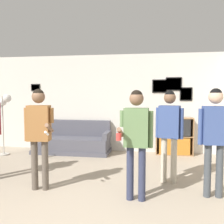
{
  "coord_description": "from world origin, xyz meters",
  "views": [
    {
      "loc": [
        1.34,
        -2.53,
        1.62
      ],
      "look_at": [
        0.57,
        2.19,
        1.26
      ],
      "focal_mm": 40.0,
      "sensor_mm": 36.0,
      "label": 1
    }
  ],
  "objects_px": {
    "floor_lamp": "(2,107)",
    "person_spectator_far_right": "(215,131)",
    "person_player_foreground_center": "(39,128)",
    "person_spectator_near_bookshelf": "(169,127)",
    "person_watcher_holding_cup": "(136,133)",
    "bookshelf": "(174,136)",
    "bottle_on_floor": "(44,153)",
    "couch": "(72,142)",
    "drinking_cup": "(168,115)"
  },
  "relations": [
    {
      "from": "bookshelf",
      "to": "bottle_on_floor",
      "type": "relative_size",
      "value": 3.38
    },
    {
      "from": "floor_lamp",
      "to": "person_watcher_holding_cup",
      "type": "relative_size",
      "value": 0.96
    },
    {
      "from": "person_spectator_far_right",
      "to": "person_player_foreground_center",
      "type": "bearing_deg",
      "value": -177.0
    },
    {
      "from": "bookshelf",
      "to": "bottle_on_floor",
      "type": "distance_m",
      "value": 3.4
    },
    {
      "from": "person_spectator_near_bookshelf",
      "to": "floor_lamp",
      "type": "bearing_deg",
      "value": 161.37
    },
    {
      "from": "couch",
      "to": "bottle_on_floor",
      "type": "xyz_separation_m",
      "value": [
        -0.52,
        -0.67,
        -0.17
      ]
    },
    {
      "from": "bookshelf",
      "to": "person_spectator_near_bookshelf",
      "type": "bearing_deg",
      "value": -97.29
    },
    {
      "from": "bookshelf",
      "to": "person_spectator_far_right",
      "type": "distance_m",
      "value": 2.79
    },
    {
      "from": "couch",
      "to": "bottle_on_floor",
      "type": "relative_size",
      "value": 7.15
    },
    {
      "from": "person_spectator_far_right",
      "to": "drinking_cup",
      "type": "bearing_deg",
      "value": 101.02
    },
    {
      "from": "person_watcher_holding_cup",
      "to": "person_spectator_near_bookshelf",
      "type": "height_order",
      "value": "same"
    },
    {
      "from": "floor_lamp",
      "to": "drinking_cup",
      "type": "bearing_deg",
      "value": 9.99
    },
    {
      "from": "person_player_foreground_center",
      "to": "bookshelf",
      "type": "bearing_deg",
      "value": 49.57
    },
    {
      "from": "couch",
      "to": "bookshelf",
      "type": "distance_m",
      "value": 2.77
    },
    {
      "from": "floor_lamp",
      "to": "person_player_foreground_center",
      "type": "height_order",
      "value": "person_player_foreground_center"
    },
    {
      "from": "person_watcher_holding_cup",
      "to": "drinking_cup",
      "type": "bearing_deg",
      "value": 77.75
    },
    {
      "from": "floor_lamp",
      "to": "person_spectator_far_right",
      "type": "xyz_separation_m",
      "value": [
        4.83,
        -1.96,
        -0.23
      ]
    },
    {
      "from": "floor_lamp",
      "to": "person_watcher_holding_cup",
      "type": "distance_m",
      "value": 4.3
    },
    {
      "from": "bookshelf",
      "to": "bottle_on_floor",
      "type": "height_order",
      "value": "bookshelf"
    },
    {
      "from": "person_watcher_holding_cup",
      "to": "couch",
      "type": "bearing_deg",
      "value": 124.43
    },
    {
      "from": "floor_lamp",
      "to": "drinking_cup",
      "type": "distance_m",
      "value": 4.37
    },
    {
      "from": "person_spectator_near_bookshelf",
      "to": "drinking_cup",
      "type": "xyz_separation_m",
      "value": [
        0.12,
        2.17,
        0.01
      ]
    },
    {
      "from": "couch",
      "to": "person_player_foreground_center",
      "type": "bearing_deg",
      "value": -83.24
    },
    {
      "from": "bookshelf",
      "to": "person_spectator_far_right",
      "type": "xyz_separation_m",
      "value": [
        0.37,
        -2.71,
        0.55
      ]
    },
    {
      "from": "person_player_foreground_center",
      "to": "person_spectator_near_bookshelf",
      "type": "height_order",
      "value": "person_player_foreground_center"
    },
    {
      "from": "person_player_foreground_center",
      "to": "person_watcher_holding_cup",
      "type": "distance_m",
      "value": 1.63
    },
    {
      "from": "floor_lamp",
      "to": "person_spectator_near_bookshelf",
      "type": "height_order",
      "value": "person_spectator_near_bookshelf"
    },
    {
      "from": "person_player_foreground_center",
      "to": "person_watcher_holding_cup",
      "type": "xyz_separation_m",
      "value": [
        1.62,
        -0.16,
        -0.02
      ]
    },
    {
      "from": "floor_lamp",
      "to": "bottle_on_floor",
      "type": "distance_m",
      "value": 1.66
    },
    {
      "from": "person_player_foreground_center",
      "to": "floor_lamp",
      "type": "bearing_deg",
      "value": 133.82
    },
    {
      "from": "floor_lamp",
      "to": "person_player_foreground_center",
      "type": "relative_size",
      "value": 0.94
    },
    {
      "from": "bookshelf",
      "to": "person_player_foreground_center",
      "type": "distance_m",
      "value": 3.8
    },
    {
      "from": "bookshelf",
      "to": "person_watcher_holding_cup",
      "type": "bearing_deg",
      "value": -105.11
    },
    {
      "from": "person_watcher_holding_cup",
      "to": "person_spectator_near_bookshelf",
      "type": "xyz_separation_m",
      "value": [
        0.54,
        0.86,
        -0.0
      ]
    },
    {
      "from": "person_watcher_holding_cup",
      "to": "person_spectator_near_bookshelf",
      "type": "relative_size",
      "value": 1.0
    },
    {
      "from": "floor_lamp",
      "to": "bottle_on_floor",
      "type": "height_order",
      "value": "floor_lamp"
    },
    {
      "from": "person_player_foreground_center",
      "to": "person_spectator_near_bookshelf",
      "type": "distance_m",
      "value": 2.27
    },
    {
      "from": "person_player_foreground_center",
      "to": "person_spectator_far_right",
      "type": "relative_size",
      "value": 1.0
    },
    {
      "from": "floor_lamp",
      "to": "person_spectator_far_right",
      "type": "height_order",
      "value": "person_spectator_far_right"
    },
    {
      "from": "person_player_foreground_center",
      "to": "couch",
      "type": "bearing_deg",
      "value": 96.76
    },
    {
      "from": "bookshelf",
      "to": "person_spectator_near_bookshelf",
      "type": "distance_m",
      "value": 2.25
    },
    {
      "from": "couch",
      "to": "person_spectator_near_bookshelf",
      "type": "relative_size",
      "value": 1.25
    },
    {
      "from": "person_player_foreground_center",
      "to": "person_spectator_far_right",
      "type": "height_order",
      "value": "person_spectator_far_right"
    },
    {
      "from": "couch",
      "to": "person_spectator_near_bookshelf",
      "type": "bearing_deg",
      "value": -38.48
    },
    {
      "from": "person_player_foreground_center",
      "to": "drinking_cup",
      "type": "xyz_separation_m",
      "value": [
        2.28,
        2.86,
        -0.0
      ]
    },
    {
      "from": "bottle_on_floor",
      "to": "person_watcher_holding_cup",
      "type": "bearing_deg",
      "value": -41.25
    },
    {
      "from": "couch",
      "to": "drinking_cup",
      "type": "relative_size",
      "value": 19.35
    },
    {
      "from": "floor_lamp",
      "to": "person_player_foreground_center",
      "type": "distance_m",
      "value": 2.93
    },
    {
      "from": "person_spectator_near_bookshelf",
      "to": "couch",
      "type": "bearing_deg",
      "value": 141.52
    },
    {
      "from": "couch",
      "to": "bookshelf",
      "type": "xyz_separation_m",
      "value": [
        2.75,
        0.2,
        0.2
      ]
    }
  ]
}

